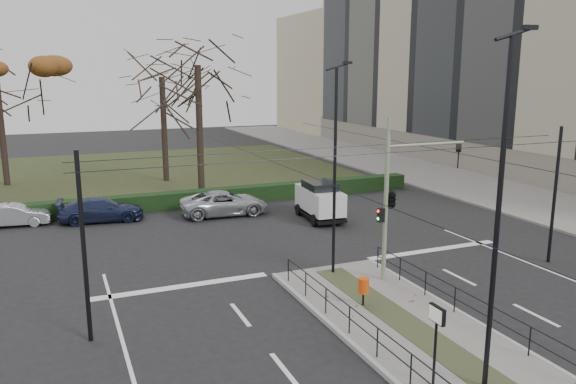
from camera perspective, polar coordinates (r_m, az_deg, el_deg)
name	(u,v)px	position (r m, az deg, el deg)	size (l,w,h in m)	color
ground	(388,315)	(20.14, 10.10, -12.19)	(140.00, 140.00, 0.00)	black
median_island	(433,345)	(18.28, 14.49, -14.78)	(4.40, 15.00, 0.14)	#615F5C
sidewalk_east	(428,174)	(47.47, 14.04, 1.76)	(8.00, 90.00, 0.14)	#615F5C
park	(111,175)	(48.20, -17.51, 1.69)	(38.00, 26.00, 0.10)	#273018
hedge	(134,204)	(35.03, -15.39, -1.14)	(38.00, 1.00, 1.00)	black
apartment_block	(514,48)	(54.82, 21.95, 13.44)	(13.09, 52.10, 21.64)	tan
median_railing	(436,318)	(17.82, 14.85, -12.29)	(4.14, 13.24, 0.92)	black
catenary	(367,209)	(20.34, 7.99, -1.69)	(20.00, 34.00, 6.00)	black
traffic_light	(393,196)	(22.16, 10.66, -0.44)	(3.92, 2.24, 5.77)	gray
litter_bin	(364,286)	(20.14, 7.68, -9.45)	(0.39, 0.39, 1.01)	black
info_panel	(436,324)	(15.24, 14.84, -12.81)	(0.13, 0.58, 2.23)	black
streetlamp_median_near	(499,215)	(14.67, 20.62, -2.19)	(0.76, 0.16, 9.14)	black
streetlamp_median_far	(335,169)	(22.34, 4.82, 2.33)	(0.71, 0.15, 8.49)	black
parked_car_second	(14,215)	(34.07, -26.04, -2.13)	(1.28, 3.67, 1.21)	#A5A7AD
parked_car_third	(101,210)	(33.28, -18.47, -1.71)	(1.88, 4.63, 1.34)	#1D2443
parked_car_fourth	(224,203)	(33.19, -6.47, -1.12)	(2.37, 5.13, 1.43)	#A5A7AD
white_van	(320,200)	(31.93, 3.24, -0.78)	(2.10, 4.09, 2.19)	silver
bare_tree_center	(162,85)	(43.54, -12.67, 10.59)	(7.49, 7.49, 10.40)	black
bare_tree_near	(198,75)	(37.74, -9.14, 11.66)	(6.75, 6.75, 11.45)	black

